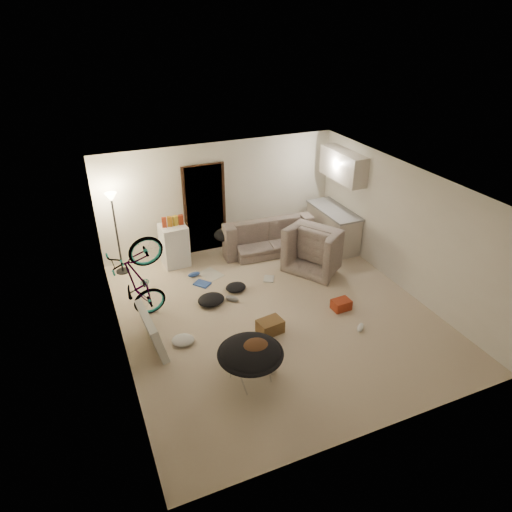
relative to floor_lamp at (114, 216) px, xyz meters
name	(u,v)px	position (x,y,z in m)	size (l,w,h in m)	color
floor	(275,313)	(2.40, -2.65, -1.32)	(5.50, 6.00, 0.02)	beige
ceiling	(278,185)	(2.40, -2.65, 1.20)	(5.50, 6.00, 0.02)	white
wall_back	(220,196)	(2.40, 0.36, -0.06)	(5.50, 0.02, 2.50)	white
wall_front	(382,363)	(2.40, -5.66, -0.06)	(5.50, 0.02, 2.50)	white
wall_left	(114,287)	(-0.36, -2.65, -0.06)	(0.02, 6.00, 2.50)	white
wall_right	(404,228)	(5.16, -2.65, -0.06)	(0.02, 6.00, 2.50)	white
doorway	(205,209)	(2.00, 0.32, -0.29)	(0.85, 0.10, 2.04)	black
door_trim	(205,209)	(2.00, 0.29, -0.29)	(0.97, 0.04, 2.10)	#372013
floor_lamp	(114,216)	(0.00, 0.00, 0.00)	(0.28, 0.28, 1.81)	black
kitchen_counter	(333,228)	(4.83, -0.65, -0.87)	(0.60, 1.50, 0.88)	beige
counter_top	(334,210)	(4.83, -0.65, -0.41)	(0.64, 1.54, 0.04)	gray
kitchen_uppers	(343,166)	(4.96, -0.65, 0.64)	(0.38, 1.40, 0.65)	beige
sofa	(265,237)	(3.28, -0.20, -1.00)	(2.10, 0.82, 0.61)	#363D36
armchair	(320,250)	(4.07, -1.39, -0.94)	(1.14, 1.00, 0.74)	#363D36
bicycle	(141,298)	(0.10, -1.90, -0.85)	(0.61, 1.74, 0.92)	black
book_asset	(232,355)	(1.24, -3.47, -1.30)	(0.15, 0.21, 0.02)	#A33218
mini_fridge	(174,245)	(1.15, -0.10, -0.84)	(0.55, 0.55, 0.93)	white
snack_box_0	(164,224)	(0.98, -0.10, -0.31)	(0.10, 0.07, 0.30)	#A33218
snack_box_1	(170,223)	(1.10, -0.10, -0.31)	(0.10, 0.07, 0.30)	#BD7617
snack_box_2	(175,222)	(1.22, -0.10, -0.31)	(0.10, 0.07, 0.30)	gold
snack_box_3	(181,221)	(1.34, -0.10, -0.31)	(0.10, 0.07, 0.30)	#A33218
saucer_chair	(251,358)	(1.31, -4.09, -0.89)	(1.00, 1.00, 0.71)	silver
hoodie	(254,348)	(1.36, -4.12, -0.68)	(0.48, 0.40, 0.22)	brown
sofa_drape	(226,235)	(2.33, -0.20, -0.77)	(0.56, 0.46, 0.28)	black
tv_box	(152,331)	(0.10, -2.74, -0.97)	(0.12, 1.03, 0.68)	silver
drink_case_a	(270,326)	(2.07, -3.14, -1.18)	(0.43, 0.31, 0.25)	brown
drink_case_b	(341,305)	(3.60, -3.03, -1.21)	(0.34, 0.25, 0.20)	#A33218
juicer	(272,367)	(1.69, -4.07, -1.22)	(0.15, 0.15, 0.21)	beige
newspaper	(211,274)	(1.72, -0.85, -1.30)	(0.38, 0.50, 0.01)	beige
book_blue	(202,284)	(1.43, -1.17, -1.29)	(0.23, 0.32, 0.03)	#2D4EA4
book_white	(269,279)	(2.78, -1.52, -1.29)	(0.21, 0.27, 0.03)	silver
shoe_0	(194,274)	(1.37, -0.79, -1.26)	(0.27, 0.11, 0.10)	#2D4EA4
shoe_1	(232,299)	(1.79, -1.97, -1.25)	(0.28, 0.12, 0.11)	slate
shoe_4	(360,328)	(3.57, -3.71, -1.26)	(0.26, 0.11, 0.10)	white
clothes_lump_a	(211,300)	(1.39, -1.89, -1.22)	(0.53, 0.45, 0.17)	black
clothes_lump_b	(236,287)	(2.00, -1.63, -1.24)	(0.42, 0.37, 0.13)	black
clothes_lump_c	(183,340)	(0.58, -2.84, -1.25)	(0.39, 0.33, 0.12)	silver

